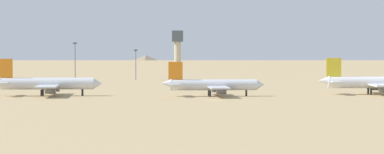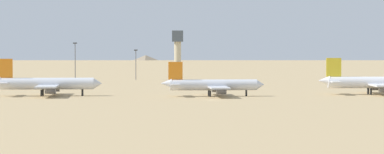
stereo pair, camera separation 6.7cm
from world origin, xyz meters
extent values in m
plane|color=tan|center=(0.00, 0.00, 0.00)|extent=(4000.00, 4000.00, 0.00)
pyramid|color=gray|center=(-43.53, 962.18, 54.61)|extent=(393.47, 372.56, 109.21)
cylinder|color=silver|center=(-54.23, 23.04, 4.12)|extent=(31.55, 5.37, 3.92)
cone|color=silver|center=(-37.17, 23.83, 4.12)|extent=(3.11, 3.86, 3.73)
cube|color=orange|center=(-67.95, 22.41, 9.27)|extent=(5.12, 0.73, 6.38)
cube|color=silver|center=(-68.13, 26.33, 4.51)|extent=(3.44, 6.81, 0.35)
cube|color=silver|center=(-67.77, 18.49, 4.51)|extent=(3.44, 6.81, 0.35)
cube|color=silver|center=(-53.25, 23.09, 3.53)|extent=(8.12, 31.67, 0.55)
cylinder|color=slate|center=(-52.61, 30.49, 2.16)|extent=(3.63, 2.32, 2.16)
cylinder|color=slate|center=(-51.93, 15.78, 2.16)|extent=(3.63, 2.32, 2.16)
cylinder|color=black|center=(-42.31, 23.59, 1.08)|extent=(0.69, 0.69, 2.16)
cylinder|color=black|center=(-55.81, 25.33, 1.08)|extent=(0.69, 0.69, 2.16)
cylinder|color=black|center=(-55.59, 20.62, 1.08)|extent=(0.69, 0.69, 2.16)
cylinder|color=silver|center=(1.48, 20.09, 3.79)|extent=(29.08, 5.64, 3.61)
cone|color=silver|center=(17.16, 21.20, 3.79)|extent=(2.94, 3.61, 3.43)
cone|color=silver|center=(-14.19, 18.99, 4.34)|extent=(3.82, 3.32, 3.07)
cube|color=orange|center=(-11.13, 19.20, 8.54)|extent=(4.72, 0.78, 5.87)
cube|color=silver|center=(-11.39, 22.81, 4.15)|extent=(3.32, 6.33, 0.33)
cube|color=silver|center=(-10.88, 15.60, 4.15)|extent=(3.32, 6.33, 0.33)
cube|color=silver|center=(2.38, 20.16, 3.25)|extent=(8.16, 29.26, 0.51)
cylinder|color=slate|center=(2.81, 26.98, 1.99)|extent=(3.38, 2.21, 1.99)
cylinder|color=slate|center=(3.76, 13.46, 1.99)|extent=(3.38, 2.21, 1.99)
cylinder|color=black|center=(12.44, 20.87, 0.99)|extent=(0.63, 0.63, 1.99)
cylinder|color=black|center=(-0.02, 22.16, 0.99)|extent=(0.63, 0.63, 1.99)
cylinder|color=black|center=(0.28, 17.84, 0.99)|extent=(0.63, 0.63, 1.99)
cylinder|color=white|center=(56.99, 30.28, 4.16)|extent=(31.71, 3.96, 3.96)
cone|color=white|center=(39.75, 30.28, 4.76)|extent=(3.96, 3.37, 3.37)
cube|color=yellow|center=(43.12, 30.28, 9.36)|extent=(5.15, 0.50, 6.44)
cube|color=white|center=(43.12, 34.24, 4.56)|extent=(3.17, 6.74, 0.36)
cube|color=white|center=(43.12, 26.32, 4.56)|extent=(3.17, 6.74, 0.36)
cube|color=white|center=(57.98, 30.28, 3.57)|extent=(6.74, 31.71, 0.55)
cylinder|color=slate|center=(58.97, 37.71, 2.18)|extent=(3.57, 2.18, 2.18)
cylinder|color=slate|center=(58.97, 22.85, 2.18)|extent=(3.57, 2.18, 2.18)
cylinder|color=black|center=(55.51, 32.66, 1.09)|extent=(0.69, 0.69, 2.18)
cylinder|color=black|center=(55.51, 27.90, 1.09)|extent=(0.69, 0.69, 2.18)
cylinder|color=#C6B793|center=(-10.75, 147.41, 9.24)|extent=(3.20, 3.20, 18.48)
cube|color=#4C5660|center=(-10.75, 147.41, 21.09)|extent=(5.20, 5.20, 5.21)
cylinder|color=#59595E|center=(-56.31, 125.58, 8.77)|extent=(0.36, 0.36, 17.55)
cube|color=#333333|center=(-56.31, 125.58, 17.80)|extent=(1.80, 0.50, 0.50)
cylinder|color=#59595E|center=(-31.10, 162.93, 7.10)|extent=(0.36, 0.36, 14.19)
cube|color=#333333|center=(-31.10, 162.93, 14.44)|extent=(1.80, 0.50, 0.50)
camera|label=1|loc=(-9.68, -285.05, 17.24)|focal=86.34mm
camera|label=2|loc=(-9.61, -285.05, 17.24)|focal=86.34mm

